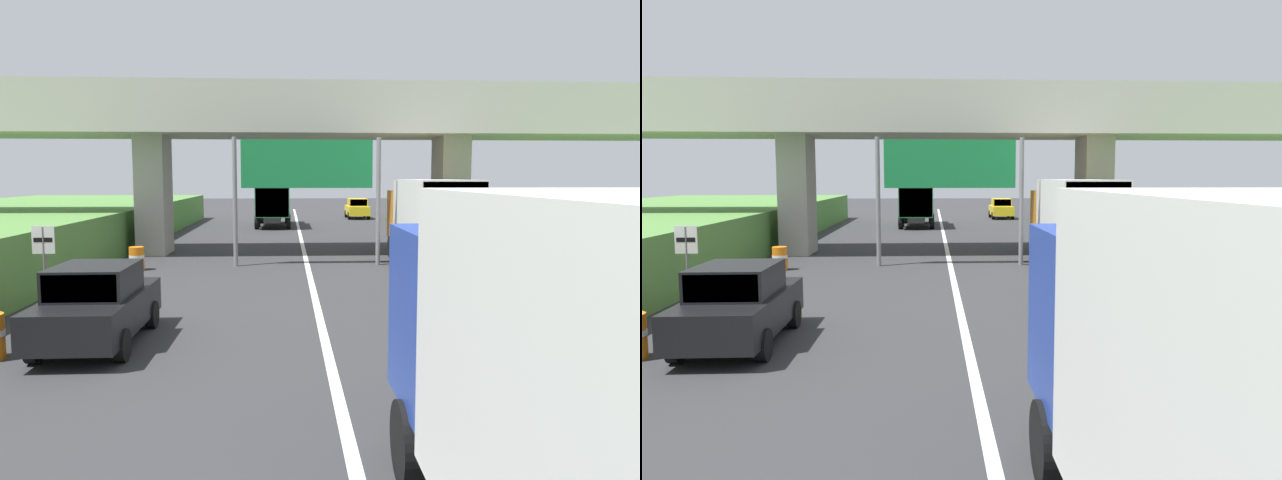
{
  "view_description": "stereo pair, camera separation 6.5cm",
  "coord_description": "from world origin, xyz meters",
  "views": [
    {
      "loc": [
        -0.81,
        1.73,
        3.54
      ],
      "look_at": [
        0.0,
        16.02,
        2.0
      ],
      "focal_mm": 32.91,
      "sensor_mm": 36.0,
      "label": 1
    },
    {
      "loc": [
        -0.75,
        1.73,
        3.54
      ],
      "look_at": [
        0.0,
        16.02,
        2.0
      ],
      "focal_mm": 32.91,
      "sensor_mm": 36.0,
      "label": 2
    }
  ],
  "objects": [
    {
      "name": "truck_blue",
      "position": [
        1.57,
        5.37,
        1.93
      ],
      "size": [
        2.44,
        7.3,
        3.44
      ],
      "color": "black",
      "rests_on": "ground"
    },
    {
      "name": "construction_barrel_4",
      "position": [
        -6.65,
        20.52,
        0.46
      ],
      "size": [
        0.57,
        0.57,
        0.9
      ],
      "color": "orange",
      "rests_on": "ground"
    },
    {
      "name": "construction_barrel_3",
      "position": [
        -6.68,
        16.85,
        0.46
      ],
      "size": [
        0.57,
        0.57,
        0.9
      ],
      "color": "orange",
      "rests_on": "ground"
    },
    {
      "name": "car_black",
      "position": [
        -4.82,
        14.14,
        0.86
      ],
      "size": [
        1.86,
        4.1,
        1.72
      ],
      "color": "black",
      "rests_on": "ground"
    },
    {
      "name": "overpass_bridge",
      "position": [
        0.0,
        29.12,
        5.72
      ],
      "size": [
        40.0,
        4.8,
        7.61
      ],
      "color": "#ADA89E",
      "rests_on": "ground"
    },
    {
      "name": "car_yellow",
      "position": [
        5.23,
        51.73,
        0.86
      ],
      "size": [
        1.86,
        4.1,
        1.72
      ],
      "color": "gold",
      "rests_on": "ground"
    },
    {
      "name": "speed_limit_sign",
      "position": [
        -7.4,
        17.89,
        1.48
      ],
      "size": [
        0.6,
        0.08,
        2.23
      ],
      "color": "slate",
      "rests_on": "ground"
    },
    {
      "name": "construction_barrel_5",
      "position": [
        -6.53,
        24.2,
        0.46
      ],
      "size": [
        0.57,
        0.57,
        0.9
      ],
      "color": "orange",
      "rests_on": "ground"
    },
    {
      "name": "truck_green",
      "position": [
        -1.78,
        44.06,
        1.93
      ],
      "size": [
        2.44,
        7.3,
        3.44
      ],
      "color": "black",
      "rests_on": "ground"
    },
    {
      "name": "truck_orange",
      "position": [
        4.82,
        24.44,
        1.93
      ],
      "size": [
        2.44,
        7.3,
        3.44
      ],
      "color": "black",
      "rests_on": "ground"
    },
    {
      "name": "overhead_highway_sign",
      "position": [
        0.0,
        25.03,
        3.75
      ],
      "size": [
        5.88,
        0.18,
        5.11
      ],
      "color": "slate",
      "rests_on": "ground"
    },
    {
      "name": "lane_centre_stripe",
      "position": [
        0.0,
        23.3,
        0.0
      ],
      "size": [
        0.2,
        86.6,
        0.01
      ],
      "primitive_type": "cube",
      "color": "white",
      "rests_on": "ground"
    }
  ]
}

